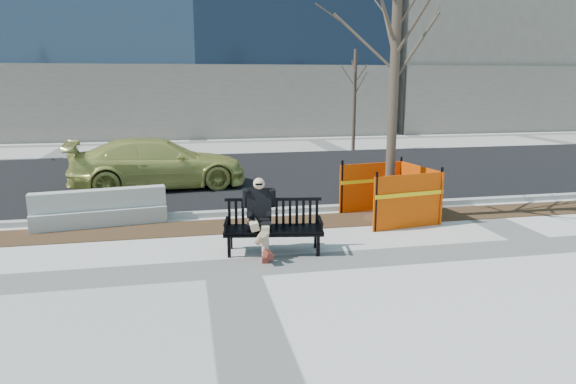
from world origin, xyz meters
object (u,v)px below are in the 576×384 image
Objects in this scene: tree_fence at (388,219)px; sedan at (160,188)px; seated_man at (260,252)px; jersey_barrier_left at (101,225)px; bench at (274,252)px.

tree_fence is 1.27× the size of sedan.
seated_man is 6.80m from sedan.
sedan reaches higher than jersey_barrier_left.
sedan is 1.80× the size of jersey_barrier_left.
seated_man is 0.21× the size of tree_fence.
jersey_barrier_left is at bearing 152.43° from bench.
bench is 4.37m from jersey_barrier_left.
seated_man is at bearing -167.13° from sedan.
jersey_barrier_left is (-3.51, 2.61, 0.00)m from bench.
bench is 0.66× the size of jersey_barrier_left.
tree_fence reaches higher than seated_man.
tree_fence reaches higher than bench.
tree_fence reaches higher than jersey_barrier_left.
bench is at bearing -44.51° from jersey_barrier_left.
bench is 1.34× the size of seated_man.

